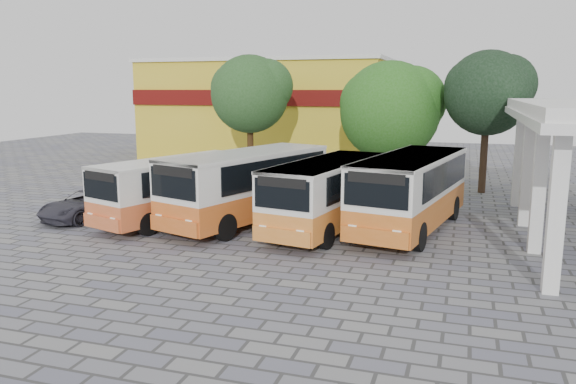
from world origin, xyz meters
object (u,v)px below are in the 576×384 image
(bus_centre_left, at_px, (248,182))
(bus_centre_right, at_px, (328,191))
(parked_car, at_px, (88,204))
(bus_far_right, at_px, (411,188))
(bus_far_left, at_px, (175,185))

(bus_centre_left, height_order, bus_centre_right, bus_centre_left)
(parked_car, bearing_deg, bus_far_right, 21.04)
(bus_far_left, relative_size, parked_car, 1.78)
(bus_centre_left, height_order, parked_car, bus_centre_left)
(bus_far_left, distance_m, bus_centre_left, 3.33)
(bus_centre_left, bearing_deg, bus_far_right, 24.67)
(bus_centre_left, bearing_deg, bus_far_left, -151.81)
(bus_centre_right, bearing_deg, bus_far_left, -166.50)
(bus_far_right, bearing_deg, bus_centre_left, -162.54)
(bus_centre_right, bearing_deg, bus_far_right, 27.31)
(bus_far_right, bearing_deg, bus_centre_right, -152.17)
(bus_far_left, bearing_deg, bus_centre_left, 28.78)
(bus_centre_left, distance_m, parked_car, 7.57)
(bus_far_left, bearing_deg, bus_far_right, 26.39)
(bus_far_left, height_order, parked_car, bus_far_left)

